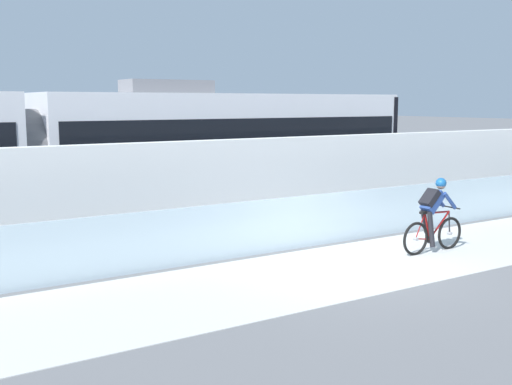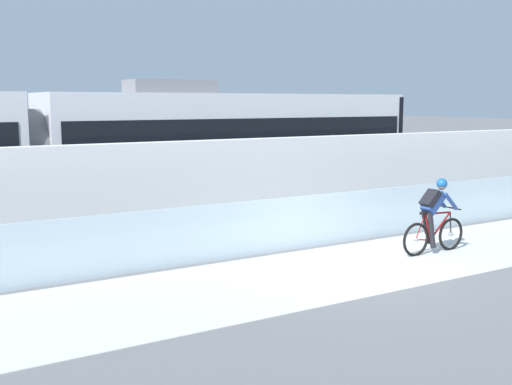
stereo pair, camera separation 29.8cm
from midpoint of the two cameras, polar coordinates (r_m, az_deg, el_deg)
The scene contains 8 objects.
ground_plane at distance 12.43m, azimuth 8.83°, elevation -6.72°, with size 200.00×200.00×0.00m, color slate.
bike_path_deck at distance 12.42m, azimuth 8.83°, elevation -6.69°, with size 32.00×3.20×0.01m, color silver.
glass_parapet at distance 13.70m, azimuth 3.81°, elevation -2.71°, with size 32.00×0.05×1.17m, color silver.
concrete_barrier_wall at distance 15.08m, azimuth -0.19°, elevation 0.59°, with size 32.00×0.36×2.34m, color white.
tram_rail_near at distance 17.40m, azimuth -4.52°, elevation -2.29°, with size 32.00×0.08×0.01m, color #595654.
tram_rail_far at distance 18.66m, azimuth -6.57°, elevation -1.59°, with size 32.00×0.08×0.01m, color #595654.
tram at distance 16.23m, azimuth -20.96°, elevation 3.15°, with size 22.56×2.54×3.81m.
cyclist_on_bike at distance 13.68m, azimuth 15.51°, elevation -2.10°, with size 1.77×0.58×1.61m.
Camera 1 is at (-8.04, -8.95, 3.21)m, focal length 43.23 mm.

